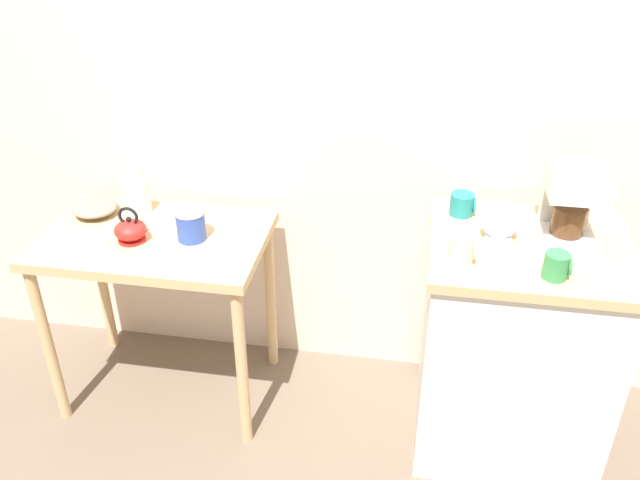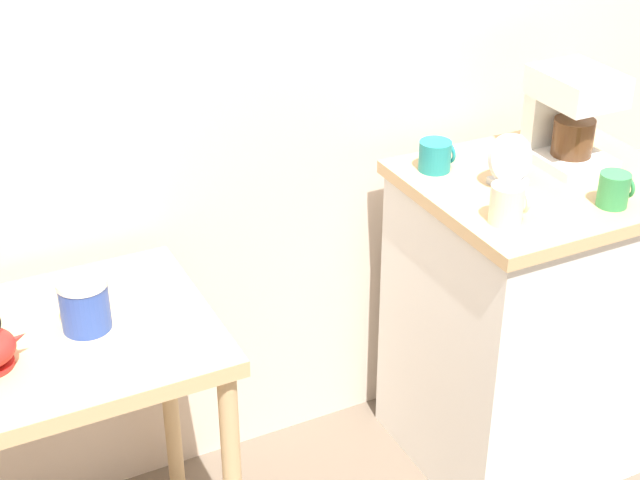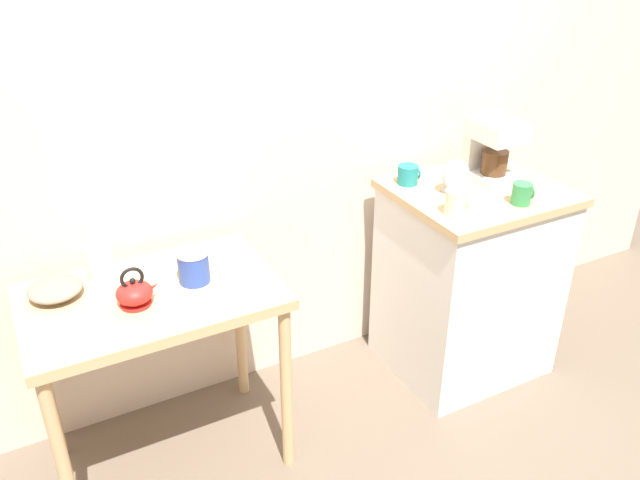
# 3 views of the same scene
# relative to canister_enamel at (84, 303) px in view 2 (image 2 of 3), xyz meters

# --- Properties ---
(wooden_table) EXTENTS (0.86, 0.55, 0.77)m
(wooden_table) POSITION_rel_canister_enamel_xyz_m (-0.16, -0.00, -0.17)
(wooden_table) COLOR tan
(wooden_table) RESTS_ON ground_plane
(kitchen_counter) EXTENTS (0.69, 0.60, 0.89)m
(kitchen_counter) POSITION_rel_canister_enamel_xyz_m (1.23, -0.03, -0.39)
(kitchen_counter) COLOR white
(kitchen_counter) RESTS_ON ground_plane
(canister_enamel) EXTENTS (0.11, 0.11, 0.12)m
(canister_enamel) POSITION_rel_canister_enamel_xyz_m (0.00, 0.00, 0.00)
(canister_enamel) COLOR #2D4CAD
(canister_enamel) RESTS_ON wooden_table
(coffee_maker) EXTENTS (0.18, 0.22, 0.26)m
(coffee_maker) POSITION_rel_canister_enamel_xyz_m (1.34, 0.04, 0.20)
(coffee_maker) COLOR white
(coffee_maker) RESTS_ON kitchen_counter
(mug_dark_teal) EXTENTS (0.09, 0.09, 0.08)m
(mug_dark_teal) POSITION_rel_canister_enamel_xyz_m (0.99, 0.15, 0.10)
(mug_dark_teal) COLOR teal
(mug_dark_teal) RESTS_ON kitchen_counter
(mug_tall_green) EXTENTS (0.08, 0.08, 0.09)m
(mug_tall_green) POSITION_rel_canister_enamel_xyz_m (1.27, -0.23, 0.10)
(mug_tall_green) COLOR #338C4C
(mug_tall_green) RESTS_ON kitchen_counter
(mug_small_cream) EXTENTS (0.09, 0.08, 0.10)m
(mug_small_cream) POSITION_rel_canister_enamel_xyz_m (0.98, -0.18, 0.10)
(mug_small_cream) COLOR beige
(mug_small_cream) RESTS_ON kitchen_counter
(table_clock) EXTENTS (0.13, 0.06, 0.14)m
(table_clock) POSITION_rel_canister_enamel_xyz_m (1.11, -0.01, 0.11)
(table_clock) COLOR #B2B5BA
(table_clock) RESTS_ON kitchen_counter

